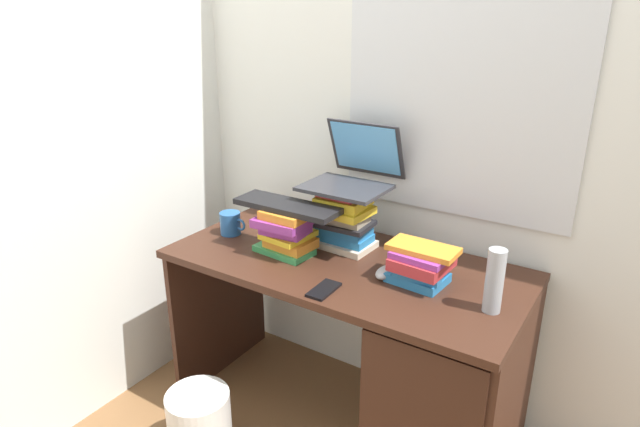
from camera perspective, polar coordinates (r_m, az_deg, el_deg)
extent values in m
plane|color=brown|center=(2.50, 2.28, -20.43)|extent=(6.00, 6.00, 0.00)
cube|color=silver|center=(2.24, 7.71, 11.63)|extent=(6.00, 0.05, 2.60)
cube|color=silver|center=(2.11, 14.08, 10.38)|extent=(0.90, 0.01, 0.80)
cube|color=silver|center=(2.52, -16.48, 12.01)|extent=(0.05, 6.00, 2.60)
cube|color=#381E14|center=(2.10, 2.56, -5.37)|extent=(1.36, 0.65, 0.03)
cube|color=#381E14|center=(2.63, -10.30, -9.03)|extent=(0.02, 0.59, 0.71)
cube|color=#381E14|center=(2.10, 19.12, -18.64)|extent=(0.02, 0.59, 0.71)
cube|color=#321B12|center=(2.11, 12.98, -17.59)|extent=(0.41, 0.55, 0.67)
cube|color=beige|center=(2.21, 2.70, -3.18)|extent=(0.22, 0.17, 0.03)
cube|color=#2672B2|center=(2.20, 2.52, -2.42)|extent=(0.21, 0.13, 0.03)
cube|color=#2672B2|center=(2.19, 2.39, -1.55)|extent=(0.22, 0.13, 0.04)
cube|color=black|center=(2.16, 2.67, -1.06)|extent=(0.21, 0.17, 0.02)
cube|color=gray|center=(2.16, 2.17, -0.33)|extent=(0.21, 0.13, 0.04)
cube|color=yellow|center=(2.14, 2.52, 0.34)|extent=(0.21, 0.18, 0.03)
cube|color=yellow|center=(2.13, 2.47, 1.31)|extent=(0.19, 0.18, 0.04)
cube|color=#B22D33|center=(2.13, 2.31, 2.19)|extent=(0.17, 0.14, 0.03)
cube|color=#338C4C|center=(2.16, -3.75, -3.80)|extent=(0.23, 0.15, 0.02)
cube|color=orange|center=(2.15, -3.06, -3.03)|extent=(0.19, 0.15, 0.04)
cube|color=yellow|center=(2.15, -3.31, -2.19)|extent=(0.18, 0.19, 0.02)
cube|color=#8C338C|center=(2.12, -3.60, -1.57)|extent=(0.18, 0.14, 0.04)
cube|color=#8C338C|center=(2.11, -3.78, -0.76)|extent=(0.20, 0.19, 0.03)
cube|color=orange|center=(2.09, -3.35, -0.01)|extent=(0.17, 0.16, 0.03)
cube|color=#2672B2|center=(1.97, 10.14, -6.50)|extent=(0.20, 0.16, 0.03)
cube|color=#2672B2|center=(1.96, 10.52, -5.80)|extent=(0.17, 0.17, 0.02)
cube|color=#B22D33|center=(1.93, 10.51, -5.04)|extent=(0.19, 0.20, 0.04)
cube|color=#8C338C|center=(1.92, 10.59, -4.21)|extent=(0.20, 0.18, 0.02)
cube|color=orange|center=(1.91, 10.64, -3.63)|extent=(0.24, 0.13, 0.02)
cube|color=#2D2D33|center=(2.12, 2.57, 2.69)|extent=(0.32, 0.25, 0.01)
cube|color=#2D2D33|center=(2.22, 4.81, 6.73)|extent=(0.32, 0.09, 0.23)
cube|color=#59A5E5|center=(2.22, 4.73, 6.76)|extent=(0.29, 0.08, 0.20)
cube|color=black|center=(2.09, -3.44, 0.79)|extent=(0.42, 0.14, 0.02)
ellipsoid|color=#A5A8AD|center=(1.98, 6.81, -6.09)|extent=(0.06, 0.10, 0.04)
cylinder|color=#265999|center=(2.35, -9.29, -1.00)|extent=(0.09, 0.09, 0.10)
torus|color=#265999|center=(2.31, -8.28, -1.17)|extent=(0.05, 0.01, 0.05)
cylinder|color=#999EA5|center=(1.81, 17.67, -6.68)|extent=(0.06, 0.06, 0.21)
cube|color=black|center=(1.88, 0.40, -7.92)|extent=(0.07, 0.14, 0.01)
cylinder|color=silver|center=(2.32, -12.38, -20.56)|extent=(0.24, 0.24, 0.27)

